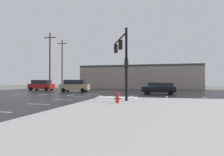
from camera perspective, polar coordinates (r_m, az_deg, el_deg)
name	(u,v)px	position (r m, az deg, el deg)	size (l,w,h in m)	color
ground_plane	(85,96)	(25.71, -7.65, -4.96)	(120.00, 120.00, 0.00)	slate
road_asphalt	(85,95)	(25.71, -7.65, -4.94)	(44.00, 44.00, 0.02)	black
sidewalk_corner	(211,114)	(12.27, 26.25, -9.05)	(18.00, 18.00, 0.14)	#B2B2AD
snow_strip_curbside	(117,97)	(20.41, 1.36, -5.56)	(4.00, 1.60, 0.06)	white
lane_markings	(90,96)	(24.00, -6.18, -5.20)	(36.15, 36.15, 0.01)	silver
traffic_signal_mast	(123,54)	(18.90, 3.02, 6.73)	(2.37, 5.16, 6.30)	black
fire_hydrant	(117,98)	(15.58, 1.52, -5.65)	(0.48, 0.26, 0.79)	red
strip_building_background	(140,77)	(48.98, 7.88, 0.22)	(27.74, 8.00, 5.54)	gray
sedan_black	(160,88)	(28.06, 13.58, -2.86)	(4.63, 2.26, 1.58)	black
suv_red	(41,85)	(41.52, -19.44, -1.86)	(4.87, 2.23, 2.03)	#B21919
sedan_blue	(159,87)	(34.70, 13.21, -2.48)	(4.66, 2.36, 1.58)	navy
suv_tan	(75,86)	(34.19, -10.53, -2.11)	(4.99, 2.61, 2.03)	tan
utility_pole_far	(50,61)	(35.96, -17.24, 4.63)	(2.20, 0.28, 10.09)	brown
utility_pole_distant	(62,64)	(45.12, -13.98, 4.00)	(2.20, 0.28, 10.86)	brown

